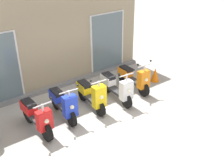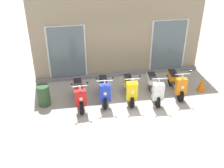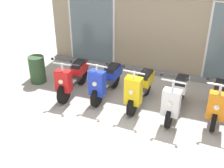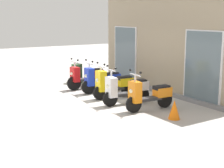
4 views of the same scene
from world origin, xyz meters
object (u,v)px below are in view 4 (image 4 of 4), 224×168
Objects in this scene: scooter_red at (86,77)px; trash_bin at (77,73)px; traffic_cone at (174,110)px; scooter_blue at (101,80)px; scooter_orange at (149,95)px; scooter_white at (126,89)px; scooter_yellow at (113,84)px.

trash_bin is (-1.25, 0.22, -0.07)m from scooter_red.
scooter_blue is at bearing -179.71° from traffic_cone.
scooter_orange reaches higher than scooter_red.
scooter_red is 1.03× the size of scooter_blue.
traffic_cone is at bearing 6.00° from scooter_white.
scooter_yellow is at bearing 173.58° from scooter_white.
traffic_cone is 0.67× the size of trash_bin.
scooter_blue is (0.89, 0.12, 0.01)m from scooter_red.
scooter_blue reaches higher than scooter_red.
trash_bin is at bearing 178.91° from scooter_orange.
scooter_white is 3.14× the size of traffic_cone.
scooter_yellow is 0.95× the size of scooter_orange.
trash_bin is at bearing 179.24° from traffic_cone.
scooter_orange is (3.64, 0.13, 0.00)m from scooter_red.
scooter_white is at bearing -168.01° from scooter_orange.
scooter_yellow is at bearing -177.89° from traffic_cone.
scooter_orange is 3.07× the size of traffic_cone.
scooter_red is 1.01× the size of scooter_orange.
scooter_blue is at bearing -179.89° from scooter_orange.
scooter_blue is 0.93m from scooter_yellow.
scooter_blue reaches higher than traffic_cone.
trash_bin is (-2.14, 0.10, -0.09)m from scooter_blue.
scooter_white is at bearing -6.42° from scooter_yellow.
traffic_cone is (3.82, 0.02, -0.21)m from scooter_blue.
scooter_red is at bearing -178.26° from traffic_cone.
scooter_red is at bearing -178.84° from scooter_yellow.
scooter_yellow is at bearing 1.16° from scooter_red.
trash_bin is at bearing 169.93° from scooter_red.
scooter_orange is (1.82, 0.09, -0.01)m from scooter_yellow.
scooter_blue is at bearing 174.13° from scooter_white.
scooter_red is at bearing 178.64° from scooter_white.
trash_bin is at bearing 175.87° from scooter_white.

